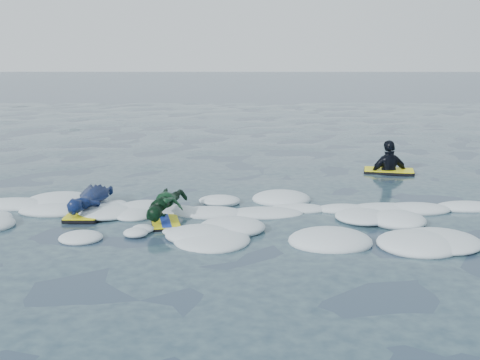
% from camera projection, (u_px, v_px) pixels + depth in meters
% --- Properties ---
extents(ground, '(120.00, 120.00, 0.00)m').
position_uv_depth(ground, '(164.00, 241.00, 8.28)').
color(ground, '#172637').
rests_on(ground, ground).
extents(foam_band, '(12.00, 3.10, 0.30)m').
position_uv_depth(foam_band, '(173.00, 220.00, 9.29)').
color(foam_band, silver).
rests_on(foam_band, ground).
extents(prone_woman_unit, '(0.66, 1.49, 0.37)m').
position_uv_depth(prone_woman_unit, '(89.00, 201.00, 9.71)').
color(prone_woman_unit, black).
rests_on(prone_woman_unit, ground).
extents(prone_child_unit, '(0.78, 1.23, 0.45)m').
position_uv_depth(prone_child_unit, '(167.00, 207.00, 9.17)').
color(prone_child_unit, black).
rests_on(prone_child_unit, ground).
extents(waiting_rider_unit, '(1.13, 0.77, 1.55)m').
position_uv_depth(waiting_rider_unit, '(389.00, 176.00, 12.79)').
color(waiting_rider_unit, black).
rests_on(waiting_rider_unit, ground).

